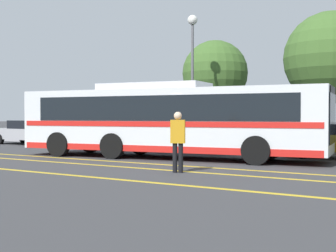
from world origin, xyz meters
name	(u,v)px	position (x,y,z in m)	size (l,w,h in m)	color
ground_plane	(169,158)	(0.00, 0.00, 0.00)	(220.00, 220.00, 0.00)	#38383A
lane_strip_0	(135,163)	(0.03, -2.31, 0.00)	(0.20, 32.26, 0.01)	gold
lane_strip_1	(112,166)	(0.03, -3.62, 0.00)	(0.20, 32.26, 0.01)	gold
lane_strip_2	(58,174)	(0.03, -6.09, 0.00)	(0.20, 32.26, 0.01)	gold
curb_strip	(223,149)	(0.03, 4.98, 0.07)	(40.26, 0.36, 0.15)	#99999E
transit_bus	(168,119)	(0.01, -0.11, 1.54)	(12.75, 4.07, 2.96)	silver
parked_car_0	(27,132)	(-11.71, 3.15, 0.72)	(4.73, 2.07, 1.40)	#9E9EA3
parked_car_1	(106,135)	(-6.11, 3.56, 0.66)	(4.79, 2.04, 1.27)	#9E9EA3
parked_car_2	(194,135)	(-0.70, 3.37, 0.78)	(4.19, 2.05, 1.55)	navy
pedestrian_0	(178,138)	(2.77, -3.98, 1.03)	(0.47, 0.37, 1.79)	black
street_lamp	(192,52)	(-2.02, 5.61, 5.01)	(0.52, 0.52, 6.91)	#59595E
tree_1	(215,73)	(-2.71, 9.68, 4.24)	(3.94, 3.94, 6.22)	#513823
tree_2	(331,58)	(4.08, 9.42, 4.68)	(4.83, 4.83, 7.10)	#513823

